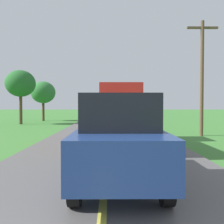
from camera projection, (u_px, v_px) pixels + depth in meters
banana_truck_near at (121, 112)px, 11.49m from camera, size 2.38×5.82×2.80m
banana_truck_far at (112, 108)px, 26.69m from camera, size 2.38×5.81×2.80m
utility_pole_roadside at (202, 74)px, 14.11m from camera, size 1.78×0.20×6.65m
roadside_tree_near_left at (43, 92)px, 27.74m from camera, size 2.75×2.75×4.49m
roadside_tree_mid_right at (21, 84)px, 22.76m from camera, size 2.76×2.76×5.05m
following_car at (118, 138)px, 5.31m from camera, size 1.74×4.10×1.92m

